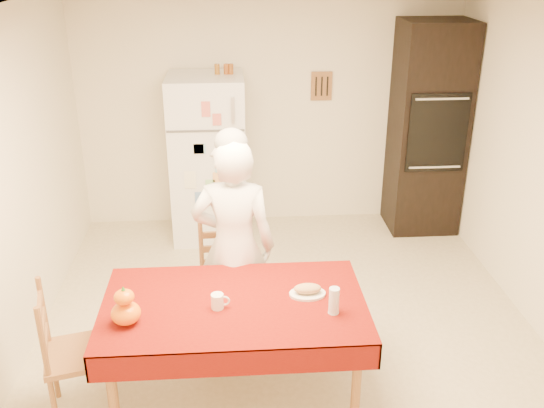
{
  "coord_description": "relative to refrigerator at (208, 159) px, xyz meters",
  "views": [
    {
      "loc": [
        -0.42,
        -4.01,
        2.9
      ],
      "look_at": [
        -0.12,
        0.2,
        1.06
      ],
      "focal_mm": 40.0,
      "sensor_mm": 36.0,
      "label": 1
    }
  ],
  "objects": [
    {
      "name": "floor",
      "position": [
        0.65,
        -1.88,
        -0.85
      ],
      "size": [
        4.5,
        4.5,
        0.0
      ],
      "primitive_type": "plane",
      "color": "tan",
      "rests_on": "ground"
    },
    {
      "name": "room_shell",
      "position": [
        0.65,
        -1.88,
        0.77
      ],
      "size": [
        4.02,
        4.52,
        2.51
      ],
      "color": "beige",
      "rests_on": "ground"
    },
    {
      "name": "refrigerator",
      "position": [
        0.0,
        0.0,
        0.0
      ],
      "size": [
        0.75,
        0.74,
        1.7
      ],
      "color": "white",
      "rests_on": "floor"
    },
    {
      "name": "oven_cabinet",
      "position": [
        2.28,
        0.05,
        0.25
      ],
      "size": [
        0.7,
        0.62,
        2.2
      ],
      "color": "black",
      "rests_on": "floor"
    },
    {
      "name": "dining_table",
      "position": [
        0.23,
        -2.57,
        -0.16
      ],
      "size": [
        1.7,
        1.0,
        0.76
      ],
      "color": "brown",
      "rests_on": "floor"
    },
    {
      "name": "chair_far",
      "position": [
        0.17,
        -1.84,
        -0.34
      ],
      "size": [
        0.43,
        0.41,
        0.95
      ],
      "rotation": [
        0.0,
        0.0,
        0.03
      ],
      "color": "brown",
      "rests_on": "floor"
    },
    {
      "name": "chair_left",
      "position": [
        -0.86,
        -2.63,
        -0.34
      ],
      "size": [
        0.49,
        0.51,
        0.95
      ],
      "rotation": [
        0.0,
        0.0,
        1.82
      ],
      "color": "brown",
      "rests_on": "floor"
    },
    {
      "name": "seated_woman",
      "position": [
        0.24,
        -1.96,
        -0.01
      ],
      "size": [
        0.65,
        0.47,
        1.68
      ],
      "primitive_type": "imported",
      "rotation": [
        0.0,
        0.0,
        3.03
      ],
      "color": "white",
      "rests_on": "floor"
    },
    {
      "name": "coffee_mug",
      "position": [
        0.12,
        -2.62,
        -0.04
      ],
      "size": [
        0.08,
        0.08,
        0.1
      ],
      "primitive_type": "cylinder",
      "color": "white",
      "rests_on": "dining_table"
    },
    {
      "name": "pumpkin_lower",
      "position": [
        -0.43,
        -2.75,
        -0.02
      ],
      "size": [
        0.18,
        0.18,
        0.14
      ],
      "primitive_type": "ellipsoid",
      "color": "#C74204",
      "rests_on": "dining_table"
    },
    {
      "name": "pumpkin_upper",
      "position": [
        -0.43,
        -2.75,
        0.1
      ],
      "size": [
        0.12,
        0.12,
        0.09
      ],
      "primitive_type": "ellipsoid",
      "color": "#CF5104",
      "rests_on": "pumpkin_lower"
    },
    {
      "name": "wine_glass",
      "position": [
        0.85,
        -2.73,
        -0.0
      ],
      "size": [
        0.07,
        0.07,
        0.18
      ],
      "primitive_type": "cylinder",
      "color": "silver",
      "rests_on": "dining_table"
    },
    {
      "name": "bread_plate",
      "position": [
        0.71,
        -2.51,
        -0.08
      ],
      "size": [
        0.24,
        0.24,
        0.02
      ],
      "primitive_type": "cylinder",
      "color": "white",
      "rests_on": "dining_table"
    },
    {
      "name": "bread_loaf",
      "position": [
        0.71,
        -2.51,
        -0.04
      ],
      "size": [
        0.18,
        0.1,
        0.06
      ],
      "primitive_type": "ellipsoid",
      "color": "tan",
      "rests_on": "bread_plate"
    },
    {
      "name": "spice_jar_left",
      "position": [
        0.12,
        0.05,
        0.9
      ],
      "size": [
        0.05,
        0.05,
        0.1
      ],
      "primitive_type": "cylinder",
      "color": "#915A1A",
      "rests_on": "refrigerator"
    },
    {
      "name": "spice_jar_mid",
      "position": [
        0.21,
        0.05,
        0.9
      ],
      "size": [
        0.05,
        0.05,
        0.1
      ],
      "primitive_type": "cylinder",
      "color": "#924A1A",
      "rests_on": "refrigerator"
    },
    {
      "name": "spice_jar_right",
      "position": [
        0.25,
        0.05,
        0.9
      ],
      "size": [
        0.05,
        0.05,
        0.1
      ],
      "primitive_type": "cylinder",
      "color": "brown",
      "rests_on": "refrigerator"
    }
  ]
}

